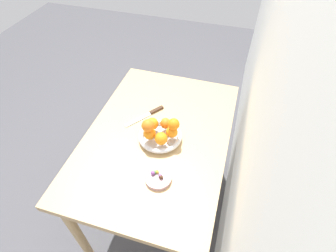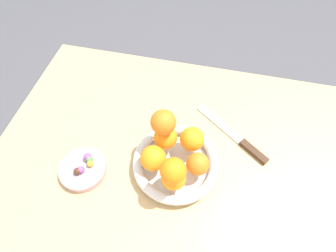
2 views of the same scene
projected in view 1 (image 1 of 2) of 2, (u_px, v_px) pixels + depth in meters
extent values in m
plane|color=#4C4C51|center=(160.00, 200.00, 1.96)|extent=(6.00, 6.00, 0.00)
cube|color=silver|center=(276.00, 70.00, 0.96)|extent=(4.00, 0.05, 2.50)
cube|color=tan|center=(158.00, 137.00, 1.44)|extent=(1.10, 0.76, 0.04)
cylinder|color=tan|center=(140.00, 115.00, 2.09)|extent=(0.05, 0.05, 0.70)
cylinder|color=tan|center=(77.00, 233.00, 1.45)|extent=(0.05, 0.05, 0.70)
cylinder|color=tan|center=(220.00, 132.00, 1.97)|extent=(0.05, 0.05, 0.70)
cylinder|color=silver|center=(160.00, 138.00, 1.40)|extent=(0.19, 0.19, 0.01)
torus|color=silver|center=(160.00, 136.00, 1.39)|extent=(0.23, 0.23, 0.03)
cylinder|color=#B28C99|center=(158.00, 178.00, 1.22)|extent=(0.12, 0.12, 0.02)
sphere|color=orange|center=(150.00, 134.00, 1.34)|extent=(0.06, 0.06, 0.06)
sphere|color=orange|center=(161.00, 139.00, 1.31)|extent=(0.07, 0.07, 0.07)
sphere|color=orange|center=(172.00, 132.00, 1.35)|extent=(0.06, 0.06, 0.06)
sphere|color=orange|center=(166.00, 123.00, 1.39)|extent=(0.06, 0.06, 0.06)
sphere|color=orange|center=(152.00, 124.00, 1.38)|extent=(0.07, 0.07, 0.07)
sphere|color=orange|center=(174.00, 124.00, 1.30)|extent=(0.06, 0.06, 0.06)
sphere|color=orange|center=(148.00, 126.00, 1.29)|extent=(0.06, 0.06, 0.06)
sphere|color=#8C4C99|center=(153.00, 173.00, 1.22)|extent=(0.02, 0.02, 0.02)
sphere|color=#472819|center=(161.00, 177.00, 1.20)|extent=(0.02, 0.02, 0.02)
sphere|color=#8C4C99|center=(160.00, 176.00, 1.21)|extent=(0.02, 0.02, 0.02)
sphere|color=#4C9947|center=(160.00, 176.00, 1.21)|extent=(0.02, 0.02, 0.02)
sphere|color=#4C9947|center=(154.00, 172.00, 1.22)|extent=(0.02, 0.02, 0.02)
sphere|color=gold|center=(157.00, 172.00, 1.23)|extent=(0.02, 0.02, 0.02)
cube|color=#3F2819|center=(157.00, 110.00, 1.55)|extent=(0.08, 0.07, 0.01)
cube|color=silver|center=(138.00, 120.00, 1.50)|extent=(0.15, 0.12, 0.01)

